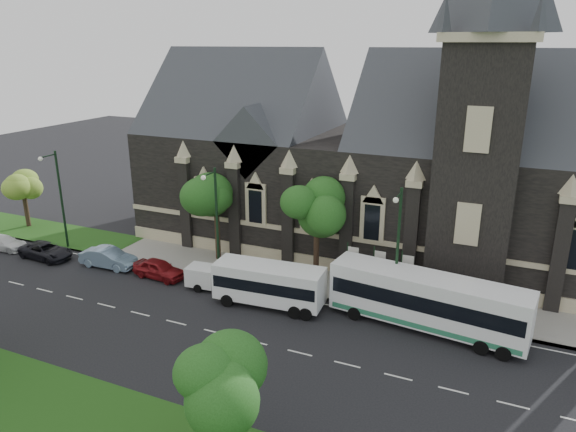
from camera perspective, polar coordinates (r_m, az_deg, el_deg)
The scene contains 20 objects.
ground at distance 35.59m, azimuth -7.88°, elevation -12.24°, with size 160.00×160.00×0.00m, color black.
sidewalk at distance 42.95m, azimuth -1.24°, elevation -6.35°, with size 80.00×5.00×0.15m, color gray.
museum at distance 47.10m, azimuth 9.23°, elevation 6.02°, with size 40.00×17.70×29.90m.
tree_park_east at distance 23.66m, azimuth -7.33°, elevation -16.22°, with size 3.40×3.40×6.28m.
tree_walk_right at distance 40.78m, azimuth 3.52°, elevation 0.90°, with size 4.08×4.08×7.80m.
tree_walk_left at distance 44.58m, azimuth -7.40°, elevation 2.19°, with size 3.91×3.91×7.64m.
tree_walk_far at distance 58.76m, azimuth -26.41°, elevation 3.20°, with size 3.40×3.40×6.28m.
street_lamp_near at distance 35.96m, azimuth 11.64°, elevation -3.07°, with size 0.36×1.88×9.00m.
street_lamp_mid at distance 40.93m, azimuth -7.80°, elevation -0.21°, with size 0.36×1.88×9.00m.
street_lamp_far at distance 50.91m, azimuth -23.37°, elevation 2.11°, with size 0.36×1.88×9.00m.
banner_flag_left at distance 39.53m, azimuth 6.74°, elevation -5.08°, with size 0.90×0.10×4.00m.
banner_flag_center at distance 39.06m, azimuth 9.55°, elevation -5.52°, with size 0.90×0.10×4.00m.
banner_flag_right at distance 38.68m, azimuth 12.43°, elevation -5.95°, with size 0.90×0.10×4.00m.
tour_coach at distance 35.88m, azimuth 14.71°, elevation -8.77°, with size 12.93×4.15×3.71m.
shuttle_bus at distance 37.78m, azimuth -2.03°, elevation -7.18°, with size 7.98×3.22×3.02m.
box_trailer at distance 41.15m, azimuth -9.16°, elevation -6.35°, with size 3.32×1.96×1.74m.
sedan at distance 46.78m, azimuth -18.72°, elevation -4.27°, with size 1.72×4.92×1.62m, color #7D9AB5.
car_far_red at distance 43.60m, azimuth -13.69°, elevation -5.54°, with size 1.77×4.41×1.50m, color maroon.
car_far_white at distance 54.48m, azimuth -28.22°, elevation -2.55°, with size 1.78×4.38×1.27m, color silver.
car_far_black at distance 50.64m, azimuth -24.55°, elevation -3.42°, with size 2.28×4.94×1.37m, color black.
Camera 1 is at (16.65, -25.83, 17.95)m, focal length 33.12 mm.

